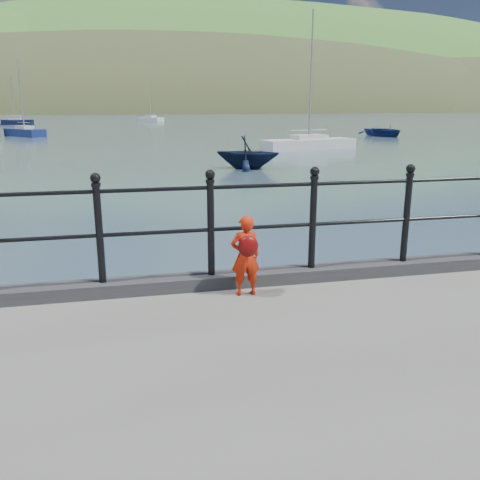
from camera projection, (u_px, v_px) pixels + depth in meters
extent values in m
plane|color=#2D4251|center=(258.00, 354.00, 6.35)|extent=(600.00, 600.00, 0.00)
cube|color=#28282B|center=(262.00, 277.00, 5.93)|extent=(60.00, 0.30, 0.15)
cylinder|color=black|center=(263.00, 227.00, 5.78)|extent=(18.00, 0.04, 0.04)
cylinder|color=black|center=(263.00, 186.00, 5.65)|extent=(18.00, 0.04, 0.04)
cylinder|color=black|center=(100.00, 236.00, 5.40)|extent=(0.08, 0.08, 1.05)
sphere|color=black|center=(95.00, 178.00, 5.24)|extent=(0.11, 0.11, 0.11)
cylinder|color=black|center=(211.00, 230.00, 5.65)|extent=(0.08, 0.08, 1.05)
sphere|color=black|center=(210.00, 175.00, 5.49)|extent=(0.11, 0.11, 0.11)
cylinder|color=black|center=(313.00, 224.00, 5.90)|extent=(0.08, 0.08, 1.05)
sphere|color=black|center=(315.00, 171.00, 5.74)|extent=(0.11, 0.11, 0.11)
cylinder|color=black|center=(406.00, 219.00, 6.15)|extent=(0.08, 0.08, 1.05)
sphere|color=black|center=(411.00, 169.00, 5.99)|extent=(0.11, 0.11, 0.11)
ellipsoid|color=#333A21|center=(183.00, 152.00, 198.37)|extent=(400.00, 100.00, 88.00)
ellipsoid|color=#387026|center=(247.00, 163.00, 266.39)|extent=(600.00, 180.00, 156.00)
cube|color=silver|center=(21.00, 104.00, 168.90)|extent=(9.00, 6.00, 6.00)
cube|color=#4C4744|center=(19.00, 91.00, 167.86)|extent=(9.50, 6.50, 2.00)
cube|color=silver|center=(92.00, 104.00, 173.71)|extent=(9.00, 6.00, 6.00)
cube|color=#4C4744|center=(91.00, 92.00, 172.67)|extent=(9.50, 6.50, 2.00)
cube|color=silver|center=(180.00, 104.00, 179.98)|extent=(9.00, 6.00, 6.00)
cube|color=#4C4744|center=(179.00, 92.00, 178.94)|extent=(9.50, 6.50, 2.00)
cube|color=silver|center=(254.00, 104.00, 185.62)|extent=(9.00, 6.00, 6.00)
cube|color=#4C4744|center=(254.00, 92.00, 184.58)|extent=(9.50, 6.50, 2.00)
imported|color=red|center=(245.00, 256.00, 5.48)|extent=(0.33, 0.22, 0.89)
ellipsoid|color=#BB0707|center=(248.00, 246.00, 5.32)|extent=(0.22, 0.11, 0.23)
imported|color=navy|center=(384.00, 131.00, 48.68)|extent=(4.11, 5.39, 1.04)
imported|color=black|center=(248.00, 152.00, 24.21)|extent=(3.78, 3.57, 1.57)
cube|color=black|center=(15.00, 123.00, 75.73)|extent=(5.18, 2.08, 0.90)
cube|color=beige|center=(15.00, 120.00, 75.60)|extent=(1.87, 1.27, 0.50)
cylinder|color=#A5A5A8|center=(12.00, 98.00, 74.78)|extent=(0.10, 0.10, 6.42)
cylinder|color=#A5A5A8|center=(15.00, 116.00, 75.46)|extent=(2.26, 0.30, 0.06)
cube|color=silver|center=(151.00, 120.00, 90.21)|extent=(4.48, 5.19, 0.90)
cube|color=beige|center=(151.00, 117.00, 90.08)|extent=(2.01, 2.16, 0.50)
cylinder|color=#A5A5A8|center=(150.00, 97.00, 89.18)|extent=(0.10, 0.10, 7.08)
cylinder|color=#A5A5A8|center=(150.00, 114.00, 89.94)|extent=(1.49, 1.94, 0.06)
cube|color=silver|center=(309.00, 146.00, 34.62)|extent=(6.90, 3.39, 0.90)
cube|color=beige|center=(309.00, 138.00, 34.49)|extent=(2.57, 1.81, 0.50)
cylinder|color=#A5A5A8|center=(311.00, 76.00, 33.44)|extent=(0.10, 0.10, 8.19)
cylinder|color=#A5A5A8|center=(309.00, 130.00, 34.35)|extent=(2.92, 0.78, 0.06)
cube|color=navy|center=(25.00, 134.00, 48.62)|extent=(4.34, 4.70, 0.90)
cube|color=beige|center=(24.00, 128.00, 48.49)|extent=(1.93, 2.00, 0.50)
cylinder|color=#A5A5A8|center=(21.00, 95.00, 47.68)|extent=(0.10, 0.10, 6.31)
cylinder|color=#A5A5A8|center=(24.00, 122.00, 48.35)|extent=(1.47, 1.70, 0.06)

